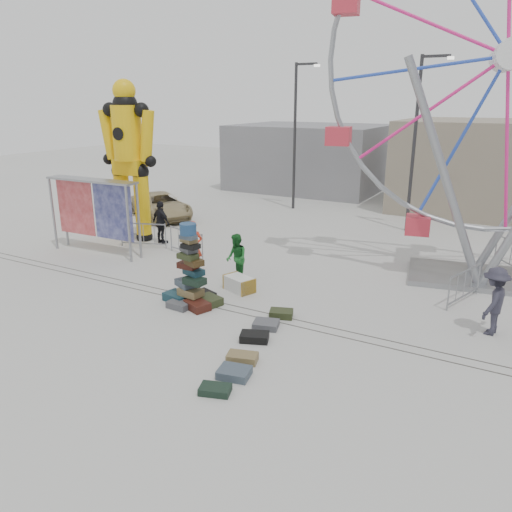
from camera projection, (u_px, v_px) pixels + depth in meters
The scene contains 27 objects.
ground at pixel (202, 314), 14.85m from camera, with size 90.00×90.00×0.00m, color #9E9E99.
track_line_near at pixel (213, 307), 15.35m from camera, with size 40.00×0.04×0.01m, color #47443F.
track_line_far at pixel (220, 303), 15.68m from camera, with size 40.00×0.04×0.01m, color #47443F.
building_left at pixel (310, 157), 35.31m from camera, with size 10.00×8.00×4.40m, color gray.
lamp_post_right at pixel (417, 136), 22.90m from camera, with size 1.41×0.25×8.00m.
lamp_post_left at pixel (296, 130), 27.81m from camera, with size 1.41×0.25×8.00m.
suitcase_tower at pixel (191, 281), 15.44m from camera, with size 1.94×1.62×2.58m.
crash_test_dummy at pixel (129, 155), 21.75m from camera, with size 2.85×1.25×7.16m.
ferris_wheel at pixel (504, 88), 15.75m from camera, with size 11.12×3.60×13.10m.
banner_scaffold at pixel (93, 198), 20.06m from camera, with size 4.27×0.87×3.07m.
steamer_trunk at pixel (239, 284), 16.60m from camera, with size 1.03×0.60×0.48m, color silver.
row_case_0 at pixel (281, 314), 14.62m from camera, with size 0.67×0.47×0.22m, color #2D361B.
row_case_1 at pixel (266, 324), 13.95m from camera, with size 0.69×0.57×0.19m, color #4F5056.
row_case_2 at pixel (254, 337), 13.19m from camera, with size 0.75×0.49×0.21m, color black.
row_case_3 at pixel (242, 358), 12.15m from camera, with size 0.74×0.44×0.20m, color olive.
row_case_4 at pixel (234, 373), 11.48m from camera, with size 0.73×0.58×0.20m, color #3F4D5B.
row_case_5 at pixel (215, 390), 10.85m from camera, with size 0.68×0.43×0.17m, color black.
barricade_dummy_a at pixel (130, 226), 22.95m from camera, with size 2.00×0.10×1.10m, color gray, non-canonical shape.
barricade_dummy_b at pixel (143, 235), 21.36m from camera, with size 2.00×0.10×1.10m, color gray, non-canonical shape.
barricade_dummy_c at pixel (186, 243), 20.22m from camera, with size 2.00×0.10×1.10m, color gray, non-canonical shape.
barricade_wheel_front at pixel (464, 286), 15.58m from camera, with size 2.00×0.10×1.10m, color gray, non-canonical shape.
barricade_wheel_back at pixel (511, 255), 18.66m from camera, with size 2.00×0.10×1.10m, color gray, non-canonical shape.
pedestrian_red at pixel (193, 246), 18.33m from camera, with size 0.69×0.45×1.88m, color red.
pedestrian_green at pixel (236, 258), 17.28m from camera, with size 0.83×0.65×1.70m, color #175D21.
pedestrian_black at pixel (161, 223), 21.87m from camera, with size 1.11×0.46×1.89m, color black.
pedestrian_grey at pixel (494, 301), 13.37m from camera, with size 1.22×0.70×1.89m, color #272633.
parked_suv at pixel (161, 206), 26.72m from camera, with size 2.20×4.76×1.32m, color tan.
Camera 1 is at (8.04, -11.14, 6.13)m, focal length 35.00 mm.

